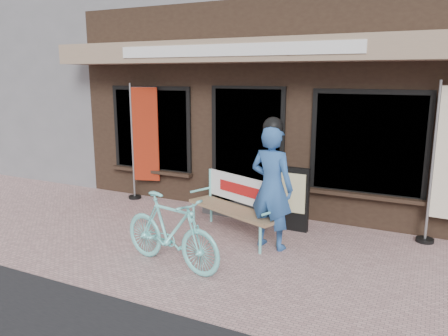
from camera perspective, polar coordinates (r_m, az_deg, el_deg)
The scene contains 8 objects.
ground at distance 6.18m, azimuth -4.43°, elevation -10.65°, with size 70.00×70.00×0.00m, color #BE9491.
storefront at distance 10.30m, azimuth 9.96°, elevation 15.32°, with size 7.00×6.77×6.00m.
neighbor_left_near at distance 15.47m, azimuth -22.26°, elevation 14.28°, with size 10.00×7.00×6.40m, color slate.
bench at distance 6.56m, azimuth 1.78°, elevation -4.41°, with size 1.67×0.99×0.89m.
person at distance 6.03m, azimuth 6.25°, elevation -2.21°, with size 0.69×0.51×1.84m.
bicycle at distance 5.56m, azimuth -6.97°, elevation -8.18°, with size 0.44×1.56×0.94m, color #75E5E1.
nobori_red at distance 8.46m, azimuth -10.48°, elevation 3.52°, with size 0.66×0.30×2.23m.
menu_stand at distance 6.84m, azimuth 8.96°, elevation -3.93°, with size 0.50×0.12×1.00m.
Camera 1 is at (2.93, -4.89, 2.39)m, focal length 35.00 mm.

